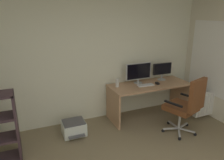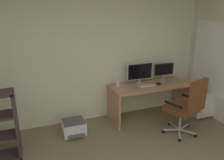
{
  "view_description": "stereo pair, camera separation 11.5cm",
  "coord_description": "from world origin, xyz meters",
  "px_view_note": "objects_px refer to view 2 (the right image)",
  "views": [
    {
      "loc": [
        -1.1,
        -1.34,
        2.16
      ],
      "look_at": [
        0.3,
        1.98,
        1.02
      ],
      "focal_mm": 34.69,
      "sensor_mm": 36.0,
      "label": 1
    },
    {
      "loc": [
        -1.0,
        -1.38,
        2.16
      ],
      "look_at": [
        0.3,
        1.98,
        1.02
      ],
      "focal_mm": 34.69,
      "sensor_mm": 36.0,
      "label": 2
    }
  ],
  "objects_px": {
    "keyboard": "(147,85)",
    "radiator": "(210,105)",
    "desktop_speaker": "(118,83)",
    "printer": "(74,127)",
    "office_chair": "(187,105)",
    "desk": "(150,92)",
    "monitor_secondary": "(164,70)",
    "computer_mouse": "(159,84)",
    "monitor_main": "(140,72)"
  },
  "relations": [
    {
      "from": "monitor_secondary",
      "to": "desktop_speaker",
      "type": "height_order",
      "value": "monitor_secondary"
    },
    {
      "from": "desk",
      "to": "monitor_secondary",
      "type": "relative_size",
      "value": 3.83
    },
    {
      "from": "office_chair",
      "to": "keyboard",
      "type": "bearing_deg",
      "value": 111.59
    },
    {
      "from": "office_chair",
      "to": "radiator",
      "type": "bearing_deg",
      "value": 21.21
    },
    {
      "from": "monitor_secondary",
      "to": "radiator",
      "type": "bearing_deg",
      "value": -43.64
    },
    {
      "from": "monitor_main",
      "to": "printer",
      "type": "height_order",
      "value": "monitor_main"
    },
    {
      "from": "desk",
      "to": "desktop_speaker",
      "type": "distance_m",
      "value": 0.75
    },
    {
      "from": "desktop_speaker",
      "to": "radiator",
      "type": "distance_m",
      "value": 2.0
    },
    {
      "from": "monitor_main",
      "to": "desktop_speaker",
      "type": "xyz_separation_m",
      "value": [
        -0.51,
        -0.05,
        -0.16
      ]
    },
    {
      "from": "computer_mouse",
      "to": "desktop_speaker",
      "type": "xyz_separation_m",
      "value": [
        -0.84,
        0.16,
        0.07
      ]
    },
    {
      "from": "keyboard",
      "to": "printer",
      "type": "height_order",
      "value": "keyboard"
    },
    {
      "from": "monitor_secondary",
      "to": "computer_mouse",
      "type": "relative_size",
      "value": 4.42
    },
    {
      "from": "monitor_main",
      "to": "desktop_speaker",
      "type": "relative_size",
      "value": 3.45
    },
    {
      "from": "desktop_speaker",
      "to": "printer",
      "type": "bearing_deg",
      "value": -167.22
    },
    {
      "from": "computer_mouse",
      "to": "office_chair",
      "type": "distance_m",
      "value": 0.85
    },
    {
      "from": "office_chair",
      "to": "printer",
      "type": "relative_size",
      "value": 2.49
    },
    {
      "from": "desk",
      "to": "keyboard",
      "type": "height_order",
      "value": "keyboard"
    },
    {
      "from": "office_chair",
      "to": "radiator",
      "type": "distance_m",
      "value": 1.03
    },
    {
      "from": "desk",
      "to": "desktop_speaker",
      "type": "height_order",
      "value": "desktop_speaker"
    },
    {
      "from": "desk",
      "to": "office_chair",
      "type": "distance_m",
      "value": 0.92
    },
    {
      "from": "monitor_secondary",
      "to": "keyboard",
      "type": "xyz_separation_m",
      "value": [
        -0.53,
        -0.2,
        -0.22
      ]
    },
    {
      "from": "monitor_main",
      "to": "computer_mouse",
      "type": "distance_m",
      "value": 0.46
    },
    {
      "from": "monitor_main",
      "to": "monitor_secondary",
      "type": "height_order",
      "value": "monitor_main"
    },
    {
      "from": "keyboard",
      "to": "office_chair",
      "type": "xyz_separation_m",
      "value": [
        0.33,
        -0.85,
        -0.14
      ]
    },
    {
      "from": "monitor_secondary",
      "to": "monitor_main",
      "type": "bearing_deg",
      "value": -179.99
    },
    {
      "from": "desktop_speaker",
      "to": "radiator",
      "type": "height_order",
      "value": "desktop_speaker"
    },
    {
      "from": "keyboard",
      "to": "desktop_speaker",
      "type": "height_order",
      "value": "desktop_speaker"
    },
    {
      "from": "desktop_speaker",
      "to": "desk",
      "type": "bearing_deg",
      "value": -8.57
    },
    {
      "from": "keyboard",
      "to": "radiator",
      "type": "distance_m",
      "value": 1.42
    },
    {
      "from": "printer",
      "to": "radiator",
      "type": "distance_m",
      "value": 2.83
    },
    {
      "from": "desktop_speaker",
      "to": "office_chair",
      "type": "bearing_deg",
      "value": -48.03
    },
    {
      "from": "monitor_main",
      "to": "desk",
      "type": "bearing_deg",
      "value": -39.25
    },
    {
      "from": "radiator",
      "to": "monitor_secondary",
      "type": "bearing_deg",
      "value": 136.36
    },
    {
      "from": "monitor_secondary",
      "to": "printer",
      "type": "relative_size",
      "value": 1.0
    },
    {
      "from": "office_chair",
      "to": "printer",
      "type": "xyz_separation_m",
      "value": [
        -1.87,
        0.78,
        -0.47
      ]
    },
    {
      "from": "monitor_main",
      "to": "printer",
      "type": "distance_m",
      "value": 1.72
    },
    {
      "from": "keyboard",
      "to": "desk",
      "type": "bearing_deg",
      "value": 24.94
    },
    {
      "from": "desk",
      "to": "printer",
      "type": "relative_size",
      "value": 3.85
    },
    {
      "from": "desk",
      "to": "computer_mouse",
      "type": "xyz_separation_m",
      "value": [
        0.15,
        -0.06,
        0.19
      ]
    },
    {
      "from": "monitor_main",
      "to": "desktop_speaker",
      "type": "height_order",
      "value": "monitor_main"
    },
    {
      "from": "desk",
      "to": "desktop_speaker",
      "type": "xyz_separation_m",
      "value": [
        -0.69,
        0.1,
        0.26
      ]
    },
    {
      "from": "monitor_secondary",
      "to": "keyboard",
      "type": "relative_size",
      "value": 1.3
    },
    {
      "from": "printer",
      "to": "radiator",
      "type": "relative_size",
      "value": 0.62
    },
    {
      "from": "desk",
      "to": "computer_mouse",
      "type": "distance_m",
      "value": 0.25
    },
    {
      "from": "keyboard",
      "to": "office_chair",
      "type": "relative_size",
      "value": 0.31
    },
    {
      "from": "monitor_secondary",
      "to": "desk",
      "type": "bearing_deg",
      "value": -159.5
    },
    {
      "from": "printer",
      "to": "desktop_speaker",
      "type": "bearing_deg",
      "value": 12.78
    },
    {
      "from": "monitor_secondary",
      "to": "computer_mouse",
      "type": "height_order",
      "value": "monitor_secondary"
    },
    {
      "from": "desktop_speaker",
      "to": "printer",
      "type": "height_order",
      "value": "desktop_speaker"
    },
    {
      "from": "monitor_main",
      "to": "computer_mouse",
      "type": "bearing_deg",
      "value": -32.22
    }
  ]
}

